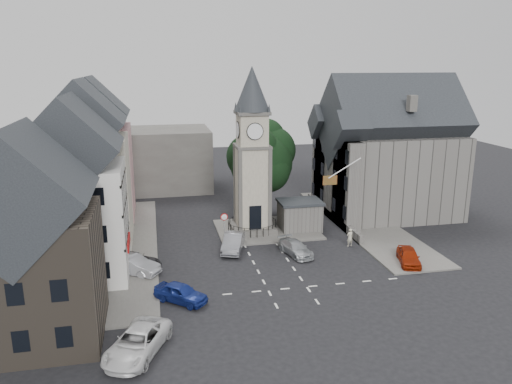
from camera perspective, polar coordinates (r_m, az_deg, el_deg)
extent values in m
plane|color=black|center=(43.24, 1.68, -7.90)|extent=(120.00, 120.00, 0.00)
cube|color=#595651|center=(47.86, -14.86, -6.04)|extent=(6.00, 30.00, 0.14)
cube|color=#595651|center=(54.05, 12.16, -3.48)|extent=(6.00, 26.00, 0.14)
cube|color=#595651|center=(50.82, 1.23, -4.30)|extent=(10.00, 8.00, 0.16)
cube|color=silver|center=(38.37, 3.63, -10.96)|extent=(20.00, 8.00, 0.01)
cube|color=#4C4944|center=(50.43, -0.43, -4.12)|extent=(4.20, 4.20, 0.70)
torus|color=black|center=(50.20, -0.43, -3.34)|extent=(4.86, 4.86, 0.06)
cube|color=gray|center=(49.21, -0.44, 0.68)|extent=(3.00, 3.00, 8.00)
cube|color=black|center=(48.60, -0.10, -2.93)|extent=(1.20, 0.25, 2.40)
cube|color=#4C4944|center=(48.40, -0.45, 5.28)|extent=(3.30, 3.30, 0.25)
cube|color=gray|center=(48.17, -0.45, 7.16)|extent=(2.70, 2.70, 3.20)
cylinder|color=white|center=(46.81, -0.11, 6.94)|extent=(1.50, 0.12, 1.50)
cube|color=#4C4944|center=(47.99, -0.46, 9.05)|extent=(3.10, 3.10, 0.30)
cone|color=black|center=(47.82, -0.46, 11.74)|extent=(3.40, 3.40, 4.20)
cube|color=#5D5955|center=(50.76, 5.00, -2.81)|extent=(4.00, 3.00, 2.80)
cube|color=black|center=(50.32, 5.04, -1.12)|extent=(4.30, 3.30, 0.25)
cylinder|color=black|center=(54.97, 0.58, -0.52)|extent=(0.70, 0.70, 4.40)
cylinder|color=black|center=(47.30, -3.65, -4.29)|extent=(0.10, 0.10, 2.50)
cone|color=#A50C0C|center=(46.81, -3.65, -2.88)|extent=(0.70, 0.06, 0.70)
cone|color=white|center=(46.79, -3.65, -2.89)|extent=(0.54, 0.04, 0.54)
cube|color=pink|center=(56.36, -17.77, 2.08)|extent=(7.50, 7.00, 10.00)
cube|color=beige|center=(48.61, -18.66, 0.09)|extent=(7.50, 7.00, 10.00)
cube|color=silver|center=(41.11, -19.82, -3.33)|extent=(7.50, 7.00, 9.00)
cube|color=#463E35|center=(33.24, -24.36, -8.94)|extent=(8.00, 7.00, 8.00)
cube|color=#4C4944|center=(68.04, -13.81, 3.56)|extent=(20.00, 10.00, 8.00)
cube|color=#5D5955|center=(57.21, 14.87, 1.96)|extent=(14.00, 10.00, 9.00)
cube|color=#5D5955|center=(51.57, 10.41, 0.86)|extent=(1.60, 4.40, 9.00)
cube|color=#5D5955|center=(57.94, 7.83, 2.47)|extent=(1.60, 4.40, 9.00)
cube|color=#5D5955|center=(54.67, 8.66, -2.69)|extent=(0.40, 16.00, 0.90)
cylinder|color=white|center=(47.20, 10.10, 2.71)|extent=(3.17, 0.10, 1.89)
plane|color=#B21414|center=(46.94, 8.46, 1.34)|extent=(1.40, 0.00, 1.40)
imported|color=navy|center=(36.48, -8.59, -11.33)|extent=(4.11, 3.85, 1.37)
imported|color=#9B9DA3|center=(41.72, -13.93, -8.08)|extent=(4.72, 3.87, 1.51)
imported|color=#272729|center=(42.71, -13.71, -7.69)|extent=(4.99, 4.45, 1.29)
imported|color=gray|center=(45.33, -2.62, -5.77)|extent=(2.93, 4.95, 1.54)
imported|color=#A7ABAF|center=(44.51, 4.54, -6.41)|extent=(2.72, 4.52, 1.23)
imported|color=#992208|center=(44.29, 17.05, -7.05)|extent=(2.77, 4.32, 1.37)
imported|color=silver|center=(31.06, -13.40, -16.39)|extent=(4.48, 5.94, 1.50)
imported|color=beige|center=(47.07, 10.67, -5.12)|extent=(0.70, 0.53, 1.72)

